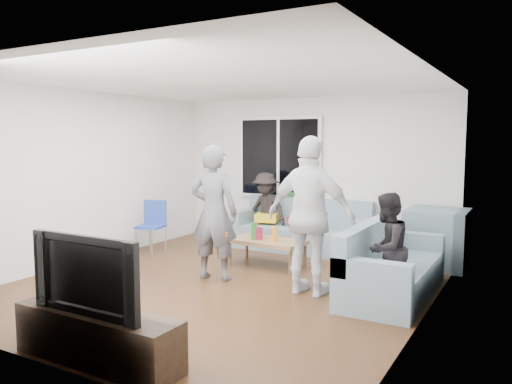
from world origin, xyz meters
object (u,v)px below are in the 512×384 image
Objects in this scene: tv_console at (97,337)px; television at (95,273)px; sofa_right_section at (394,260)px; player_right at (311,216)px; spectator_right at (386,248)px; side_chair at (151,227)px; sofa_back_section at (301,225)px; spectator_back at (266,209)px; coffee_table at (267,253)px; player_left at (214,213)px; floor_lamp at (215,195)px.

tv_console is 1.39× the size of television.
tv_console is (-1.69, -3.07, -0.20)m from sofa_right_section.
spectator_right is at bearing -169.08° from player_right.
tv_console is (2.38, -3.36, -0.21)m from side_chair.
sofa_back_section is 0.73m from spectator_back.
side_chair is at bearing 125.31° from television.
spectator_back reaches higher than coffee_table.
side_chair is 0.48× the size of player_left.
television is (1.00, -4.80, 0.13)m from spectator_back.
floor_lamp is at bearing 170.94° from spectator_back.
player_right is (3.18, -0.75, 0.53)m from side_chair.
sofa_right_section reaches higher than coffee_table.
spectator_right is (2.27, 0.14, -0.26)m from player_left.
player_right is 1.20× the size of tv_console.
sofa_back_section is 2.87m from spectator_right.
sofa_back_section is at bearing 6.35° from spectator_back.
spectator_right is 0.80× the size of tv_console.
player_left reaches higher than spectator_back.
spectator_right reaches higher than coffee_table.
player_right is at bearing -40.76° from coffee_table.
coffee_table is 1.23m from player_left.
side_chair is (-4.07, 0.29, 0.01)m from sofa_right_section.
television reaches higher than side_chair.
television reaches higher than sofa_right_section.
spectator_back is at bearing 119.50° from coffee_table.
sofa_right_section is at bearing -19.07° from side_chair.
television is (-1.69, -2.72, 0.13)m from spectator_right.
player_left is (-0.27, -2.18, 0.48)m from sofa_back_section.
coffee_table is at bearing 94.73° from television.
spectator_right reaches higher than sofa_right_section.
sofa_right_section is 1.11× the size of player_left.
spectator_back is (1.38, 1.44, 0.22)m from side_chair.
coffee_table is (0.01, -1.22, -0.22)m from sofa_back_section.
sofa_right_section is 1.55× the size of spectator_back.
sofa_back_section is at bearing -59.50° from player_right.
sofa_right_section is 4.08m from side_chair.
player_right is 2.73m from television.
sofa_right_section is at bearing 61.13° from tv_console.
player_left reaches higher than floor_lamp.
player_left is 1.39m from player_right.
player_right reaches higher than coffee_table.
tv_console is at bearing -85.27° from coffee_table.
television is at bearing 93.61° from player_left.
player_left reaches higher than side_chair.
side_chair is 0.54× the size of tv_console.
spectator_right is 3.23m from tv_console.
side_chair is at bearing -10.01° from player_right.
sofa_back_section is 2.62m from sofa_right_section.
coffee_table is at bearing 94.73° from tv_console.
television is at bearing -19.01° from spectator_right.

